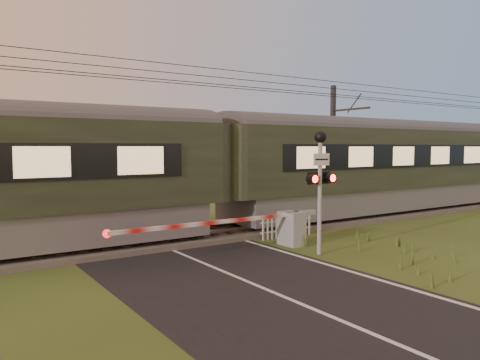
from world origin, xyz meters
TOP-DOWN VIEW (x-y plane):
  - ground at (0.00, 0.00)m, footprint 160.00×160.00m
  - road at (0.02, -0.23)m, footprint 6.00×140.00m
  - track_bed at (0.00, 6.50)m, footprint 140.00×3.40m
  - overhead_wires at (0.00, 6.50)m, footprint 120.00×0.62m
  - train at (2.41, 6.50)m, footprint 45.71×3.15m
  - boom_gate at (3.29, 3.48)m, footprint 7.31×0.86m
  - crossing_signal at (3.50, 1.99)m, footprint 0.95×0.37m
  - picket_fence at (4.39, 4.60)m, footprint 2.33×0.07m
  - catenary_mast at (10.83, 8.72)m, footprint 0.20×2.45m

SIDE VIEW (x-z plane):
  - ground at x=0.00m, z-range 0.00..0.00m
  - road at x=0.02m, z-range 0.00..0.03m
  - track_bed at x=0.00m, z-range -0.13..0.26m
  - picket_fence at x=4.39m, z-range 0.00..0.80m
  - boom_gate at x=3.29m, z-range 0.06..1.20m
  - train at x=2.41m, z-range 0.28..4.55m
  - crossing_signal at x=3.50m, z-range 0.70..4.44m
  - catenary_mast at x=10.83m, z-range 0.14..6.49m
  - overhead_wires at x=0.00m, z-range 5.41..6.04m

